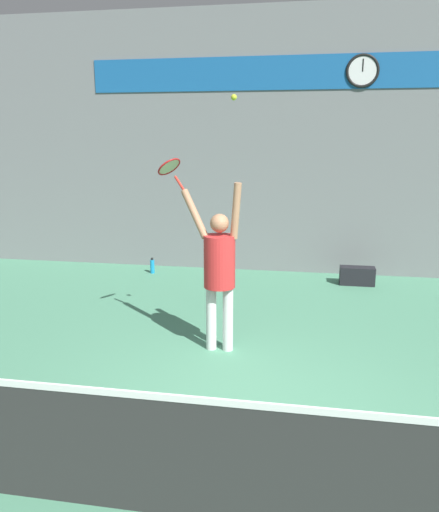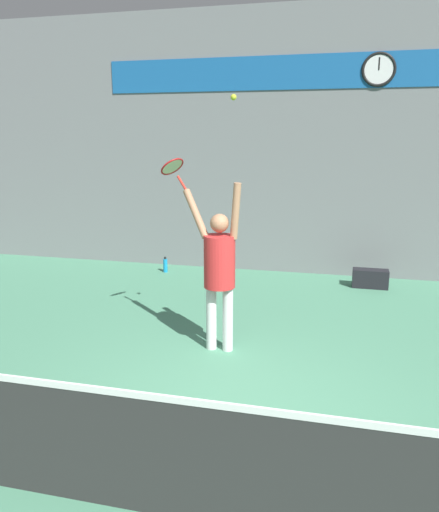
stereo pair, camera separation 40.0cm
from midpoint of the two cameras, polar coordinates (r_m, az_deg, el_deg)
ground_plane at (r=4.84m, az=3.65°, el=-19.58°), size 18.00×18.00×0.00m
back_wall at (r=9.83m, az=10.04°, el=12.43°), size 18.00×0.10×5.00m
sponsor_banner at (r=9.84m, az=10.34°, el=19.99°), size 7.43×0.02×0.61m
scoreboard_clock at (r=9.82m, az=18.94°, el=19.53°), size 0.59×0.05×0.59m
court_net at (r=3.66m, az=0.42°, el=-22.29°), size 8.86×0.07×1.06m
tennis_player at (r=6.11m, az=1.84°, el=-1.16°), size 0.84×0.51×2.12m
tennis_racket at (r=6.46m, az=-3.55°, el=10.00°), size 0.43×0.41×0.41m
tennis_ball at (r=5.86m, az=3.66°, el=17.66°), size 0.07×0.07×0.07m
water_bottle at (r=10.01m, az=-5.07°, el=-1.06°), size 0.09×0.09×0.31m
equipment_bag at (r=9.41m, az=18.02°, el=-2.47°), size 0.62×0.26×0.33m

